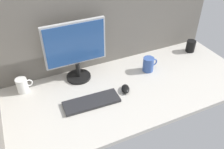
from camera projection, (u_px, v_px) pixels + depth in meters
ground_plane at (128, 88)px, 173.58cm from camera, size 180.00×80.00×3.00cm
cubicle_wall_back at (106, 15)px, 176.78cm from camera, size 180.00×5.50×78.35cm
monitor at (76, 49)px, 166.68cm from camera, size 44.06×18.00×44.50cm
keyboard at (92, 102)px, 158.06cm from camera, size 37.49×14.48×2.00cm
mouse at (125, 89)px, 167.64cm from camera, size 8.96×11.04×3.40cm
mug_ceramic_blue at (148, 64)px, 185.18cm from camera, size 12.08×8.30×11.27cm
mug_ceramic_white at (22, 85)px, 165.30cm from camera, size 11.25×7.65×10.47cm
mug_black_travel at (191, 46)px, 209.10cm from camera, size 7.71×7.71×10.01cm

